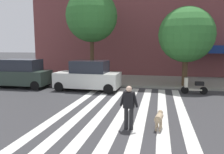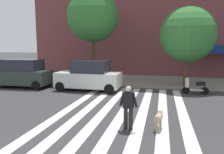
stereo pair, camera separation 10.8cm
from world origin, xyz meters
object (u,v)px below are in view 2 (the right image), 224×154
(parked_car_behind_first, at_px, (89,76))
(parked_scooter, at_px, (195,87))
(pedestrian_dog_walker, at_px, (128,105))
(parked_car_near_curb, at_px, (22,74))
(street_tree_middle, at_px, (188,35))
(dog_on_leash, at_px, (159,118))
(street_tree_nearest, at_px, (93,16))

(parked_car_behind_first, bearing_deg, parked_scooter, 1.74)
(pedestrian_dog_walker, bearing_deg, parked_car_near_curb, 143.32)
(parked_car_near_curb, relative_size, street_tree_middle, 0.77)
(parked_car_near_curb, bearing_deg, dog_on_leash, -32.48)
(parked_car_behind_first, distance_m, parked_scooter, 7.03)
(parked_car_near_curb, height_order, dog_on_leash, parked_car_near_curb)
(street_tree_nearest, bearing_deg, parked_scooter, -21.72)
(street_tree_nearest, height_order, street_tree_middle, street_tree_nearest)
(parked_scooter, distance_m, dog_on_leash, 6.99)
(parked_car_behind_first, xyz_separation_m, dog_on_leash, (4.84, -6.43, -0.54))
(parked_car_near_curb, bearing_deg, street_tree_middle, 11.66)
(parked_car_near_curb, distance_m, street_tree_nearest, 7.14)
(street_tree_middle, bearing_deg, dog_on_leash, -101.33)
(parked_car_behind_first, bearing_deg, parked_car_near_curb, 179.98)
(street_tree_nearest, distance_m, street_tree_middle, 7.56)
(street_tree_nearest, bearing_deg, parked_car_behind_first, -77.68)
(street_tree_middle, xyz_separation_m, dog_on_leash, (-1.78, -8.88, -3.40))
(street_tree_nearest, distance_m, pedestrian_dog_walker, 11.84)
(parked_car_near_curb, height_order, parked_car_behind_first, parked_car_near_curb)
(parked_scooter, xyz_separation_m, street_tree_nearest, (-7.73, 3.08, 4.95))
(parked_car_near_curb, height_order, street_tree_middle, street_tree_middle)
(parked_car_near_curb, xyz_separation_m, parked_car_behind_first, (5.26, -0.00, -0.03))
(dog_on_leash, bearing_deg, pedestrian_dog_walker, -165.90)
(street_tree_nearest, relative_size, dog_on_leash, 7.73)
(parked_car_behind_first, xyz_separation_m, pedestrian_dog_walker, (3.75, -6.70, -0.05))
(street_tree_nearest, relative_size, pedestrian_dog_walker, 4.51)
(parked_car_near_curb, distance_m, parked_car_behind_first, 5.26)
(pedestrian_dog_walker, xyz_separation_m, dog_on_leash, (1.10, 0.28, -0.48))
(parked_car_behind_first, relative_size, street_tree_nearest, 0.60)
(parked_car_near_curb, relative_size, parked_car_behind_first, 0.98)
(parked_scooter, relative_size, street_tree_middle, 0.29)
(parked_scooter, bearing_deg, street_tree_nearest, 158.28)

